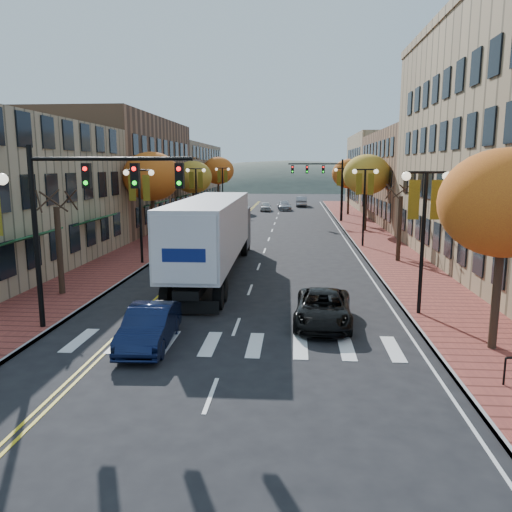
# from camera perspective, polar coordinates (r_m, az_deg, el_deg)

# --- Properties ---
(ground) EXTENTS (200.00, 200.00, 0.00)m
(ground) POSITION_cam_1_polar(r_m,az_deg,el_deg) (16.17, -3.96, -12.51)
(ground) COLOR black
(ground) RESTS_ON ground
(sidewalk_left) EXTENTS (4.00, 85.00, 0.15)m
(sidewalk_left) POSITION_cam_1_polar(r_m,az_deg,el_deg) (48.95, -8.83, 2.87)
(sidewalk_left) COLOR brown
(sidewalk_left) RESTS_ON ground
(sidewalk_right) EXTENTS (4.00, 85.00, 0.15)m
(sidewalk_right) POSITION_cam_1_polar(r_m,az_deg,el_deg) (48.12, 12.54, 2.62)
(sidewalk_right) COLOR brown
(sidewalk_right) RESTS_ON ground
(building_left_mid) EXTENTS (12.00, 24.00, 11.00)m
(building_left_mid) POSITION_cam_1_polar(r_m,az_deg,el_deg) (54.28, -16.48, 9.03)
(building_left_mid) COLOR brown
(building_left_mid) RESTS_ON ground
(building_left_far) EXTENTS (12.00, 26.00, 9.50)m
(building_left_far) POSITION_cam_1_polar(r_m,az_deg,el_deg) (78.16, -9.87, 8.98)
(building_left_far) COLOR #9E8966
(building_left_far) RESTS_ON ground
(building_right_mid) EXTENTS (15.00, 24.00, 10.00)m
(building_right_mid) POSITION_cam_1_polar(r_m,az_deg,el_deg) (59.03, 20.71, 8.37)
(building_right_mid) COLOR brown
(building_right_mid) RESTS_ON ground
(building_right_far) EXTENTS (15.00, 20.00, 11.00)m
(building_right_far) POSITION_cam_1_polar(r_m,az_deg,el_deg) (80.40, 16.39, 9.29)
(building_right_far) COLOR #9E8966
(building_right_far) RESTS_ON ground
(tree_left_a) EXTENTS (0.28, 0.28, 4.20)m
(tree_left_a) POSITION_cam_1_polar(r_m,az_deg,el_deg) (25.69, -21.55, 0.57)
(tree_left_a) COLOR #382619
(tree_left_a) RESTS_ON sidewalk_left
(tree_left_b) EXTENTS (4.48, 4.48, 7.21)m
(tree_left_b) POSITION_cam_1_polar(r_m,az_deg,el_deg) (40.35, -11.83, 8.88)
(tree_left_b) COLOR #382619
(tree_left_b) RESTS_ON sidewalk_left
(tree_left_c) EXTENTS (4.16, 4.16, 6.69)m
(tree_left_c) POSITION_cam_1_polar(r_m,az_deg,el_deg) (55.90, -7.19, 8.93)
(tree_left_c) COLOR #382619
(tree_left_c) RESTS_ON sidewalk_left
(tree_left_d) EXTENTS (4.61, 4.61, 7.42)m
(tree_left_d) POSITION_cam_1_polar(r_m,az_deg,el_deg) (73.61, -4.35, 9.70)
(tree_left_d) COLOR #382619
(tree_left_d) RESTS_ON sidewalk_left
(tree_right_a) EXTENTS (4.16, 4.16, 6.69)m
(tree_right_a) POSITION_cam_1_polar(r_m,az_deg,el_deg) (18.09, 26.52, 5.40)
(tree_right_a) COLOR #382619
(tree_right_a) RESTS_ON sidewalk_right
(tree_right_b) EXTENTS (0.28, 0.28, 4.20)m
(tree_right_b) POSITION_cam_1_polar(r_m,az_deg,el_deg) (33.67, 16.06, 3.02)
(tree_right_b) COLOR #382619
(tree_right_b) RESTS_ON sidewalk_right
(tree_right_c) EXTENTS (4.48, 4.48, 7.21)m
(tree_right_c) POSITION_cam_1_polar(r_m,az_deg,el_deg) (49.21, 12.55, 9.06)
(tree_right_c) COLOR #382619
(tree_right_c) RESTS_ON sidewalk_right
(tree_right_d) EXTENTS (4.35, 4.35, 7.00)m
(tree_right_d) POSITION_cam_1_polar(r_m,az_deg,el_deg) (65.10, 10.60, 9.22)
(tree_right_d) COLOR #382619
(tree_right_d) RESTS_ON sidewalk_right
(lamp_left_b) EXTENTS (1.96, 0.36, 6.05)m
(lamp_left_b) POSITION_cam_1_polar(r_m,az_deg,el_deg) (32.31, -13.16, 6.50)
(lamp_left_b) COLOR black
(lamp_left_b) RESTS_ON ground
(lamp_left_c) EXTENTS (1.96, 0.36, 6.05)m
(lamp_left_c) POSITION_cam_1_polar(r_m,az_deg,el_deg) (49.75, -6.87, 7.91)
(lamp_left_c) COLOR black
(lamp_left_c) RESTS_ON ground
(lamp_left_d) EXTENTS (1.96, 0.36, 6.05)m
(lamp_left_d) POSITION_cam_1_polar(r_m,az_deg,el_deg) (67.48, -3.85, 8.55)
(lamp_left_d) COLOR black
(lamp_left_d) RESTS_ON ground
(lamp_right_a) EXTENTS (1.96, 0.36, 6.05)m
(lamp_right_a) POSITION_cam_1_polar(r_m,az_deg,el_deg) (21.48, 18.68, 4.49)
(lamp_right_a) COLOR black
(lamp_right_a) RESTS_ON ground
(lamp_right_b) EXTENTS (1.96, 0.36, 6.05)m
(lamp_right_b) POSITION_cam_1_polar(r_m,az_deg,el_deg) (39.14, 12.30, 7.14)
(lamp_right_b) COLOR black
(lamp_right_b) RESTS_ON ground
(lamp_right_c) EXTENTS (1.96, 0.36, 6.05)m
(lamp_right_c) POSITION_cam_1_polar(r_m,az_deg,el_deg) (57.02, 9.89, 8.12)
(lamp_right_c) COLOR black
(lamp_right_c) RESTS_ON ground
(traffic_mast_near) EXTENTS (6.10, 0.35, 7.00)m
(traffic_mast_near) POSITION_cam_1_polar(r_m,az_deg,el_deg) (19.40, -19.10, 5.77)
(traffic_mast_near) COLOR black
(traffic_mast_near) RESTS_ON ground
(traffic_mast_far) EXTENTS (6.10, 0.34, 7.00)m
(traffic_mast_far) POSITION_cam_1_polar(r_m,az_deg,el_deg) (56.84, 7.85, 8.80)
(traffic_mast_far) COLOR black
(traffic_mast_far) RESTS_ON ground
(semi_truck) EXTENTS (3.16, 17.97, 4.48)m
(semi_truck) POSITION_cam_1_polar(r_m,az_deg,el_deg) (28.94, -4.73, 3.00)
(semi_truck) COLOR black
(semi_truck) RESTS_ON ground
(navy_sedan) EXTENTS (1.71, 4.36, 1.41)m
(navy_sedan) POSITION_cam_1_polar(r_m,az_deg,el_deg) (18.03, -12.07, -7.89)
(navy_sedan) COLOR black
(navy_sedan) RESTS_ON ground
(black_suv) EXTENTS (2.48, 4.89, 1.32)m
(black_suv) POSITION_cam_1_polar(r_m,az_deg,el_deg) (20.16, 7.69, -5.93)
(black_suv) COLOR black
(black_suv) RESTS_ON ground
(car_far_white) EXTENTS (1.73, 3.83, 1.28)m
(car_far_white) POSITION_cam_1_polar(r_m,az_deg,el_deg) (70.85, 1.10, 5.69)
(car_far_white) COLOR silver
(car_far_white) RESTS_ON ground
(car_far_silver) EXTENTS (2.21, 4.61, 1.30)m
(car_far_silver) POSITION_cam_1_polar(r_m,az_deg,el_deg) (72.24, 3.27, 5.77)
(car_far_silver) COLOR #A6A8AE
(car_far_silver) RESTS_ON ground
(car_far_oncoming) EXTENTS (1.74, 4.78, 1.56)m
(car_far_oncoming) POSITION_cam_1_polar(r_m,az_deg,el_deg) (79.17, 5.24, 6.23)
(car_far_oncoming) COLOR #98999F
(car_far_oncoming) RESTS_ON ground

